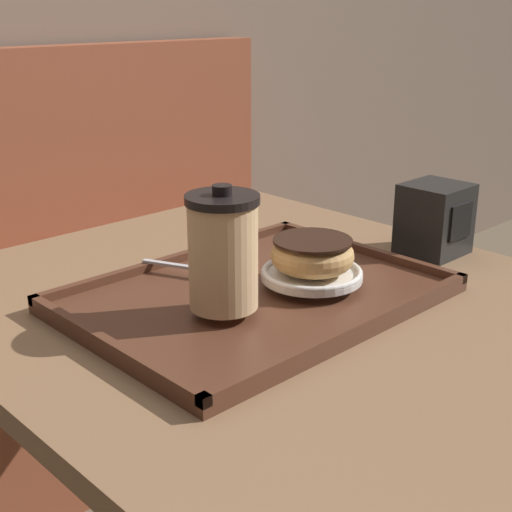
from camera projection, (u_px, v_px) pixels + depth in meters
booth_bench at (117, 317)px, 1.88m from camera, size 1.18×0.44×1.00m
cafe_table at (271, 409)px, 1.01m from camera, size 0.77×0.88×0.72m
serving_tray at (256, 296)px, 0.94m from camera, size 0.47×0.35×0.02m
coffee_cup_front at (223, 251)px, 0.85m from camera, size 0.09×0.09×0.15m
plate_with_chocolate_donut at (312, 274)px, 0.95m from camera, size 0.14×0.14×0.01m
donut_chocolate_glazed at (312, 254)px, 0.95m from camera, size 0.11×0.11×0.04m
spoon at (216, 270)px, 0.98m from camera, size 0.08×0.15×0.01m
napkin_dispenser at (435, 219)px, 1.11m from camera, size 0.09×0.09×0.11m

